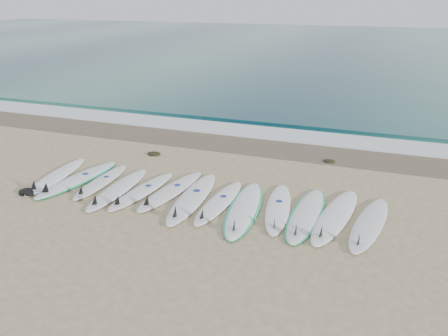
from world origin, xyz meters
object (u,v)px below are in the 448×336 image
(surfboard_12, at_px, (369,225))
(leash_coil, at_px, (27,192))
(surfboard_0, at_px, (55,176))
(surfboard_6, at_px, (191,198))

(surfboard_12, height_order, leash_coil, surfboard_12)
(surfboard_0, distance_m, leash_coil, 1.01)
(surfboard_0, bearing_deg, surfboard_6, -6.99)
(surfboard_12, bearing_deg, surfboard_6, -168.84)
(surfboard_6, bearing_deg, surfboard_0, 176.44)
(surfboard_12, bearing_deg, leash_coil, -162.27)
(surfboard_12, relative_size, leash_coil, 5.85)
(leash_coil, bearing_deg, surfboard_0, 89.50)
(surfboard_0, distance_m, surfboard_6, 3.84)
(surfboard_0, distance_m, surfboard_12, 7.75)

